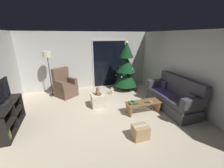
% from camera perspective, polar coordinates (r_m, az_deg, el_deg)
% --- Properties ---
extents(ground_plane, '(7.00, 7.00, 0.00)m').
position_cam_1_polar(ground_plane, '(4.31, -2.37, -14.24)').
color(ground_plane, beige).
extents(wall_back, '(5.72, 0.12, 2.50)m').
position_cam_1_polar(wall_back, '(6.70, -9.45, 9.16)').
color(wall_back, beige).
rests_on(wall_back, ground).
extents(wall_right, '(0.12, 6.00, 2.50)m').
position_cam_1_polar(wall_right, '(5.26, 29.20, 4.37)').
color(wall_right, beige).
rests_on(wall_right, ground).
extents(patio_door_frame, '(1.60, 0.02, 2.20)m').
position_cam_1_polar(patio_door_frame, '(6.87, -1.02, 8.37)').
color(patio_door_frame, silver).
rests_on(patio_door_frame, ground).
extents(patio_door_glass, '(1.50, 0.02, 2.10)m').
position_cam_1_polar(patio_door_glass, '(6.86, -0.97, 7.93)').
color(patio_door_glass, black).
rests_on(patio_door_glass, ground).
extents(couch, '(0.81, 1.95, 1.08)m').
position_cam_1_polar(couch, '(5.17, 23.12, -4.89)').
color(couch, '#3D3D42').
rests_on(couch, ground).
extents(coffee_table, '(1.10, 0.40, 0.36)m').
position_cam_1_polar(coffee_table, '(4.70, 12.26, -8.26)').
color(coffee_table, olive).
rests_on(coffee_table, ground).
extents(remote_silver, '(0.05, 0.16, 0.02)m').
position_cam_1_polar(remote_silver, '(4.68, 15.10, -6.81)').
color(remote_silver, '#ADADB2').
rests_on(remote_silver, coffee_table).
extents(remote_graphite, '(0.16, 0.11, 0.02)m').
position_cam_1_polar(remote_graphite, '(4.62, 13.71, -7.07)').
color(remote_graphite, '#333338').
rests_on(remote_graphite, coffee_table).
extents(book_stack, '(0.26, 0.21, 0.06)m').
position_cam_1_polar(book_stack, '(4.46, 8.40, -7.35)').
color(book_stack, '#B79333').
rests_on(book_stack, coffee_table).
extents(cell_phone, '(0.11, 0.16, 0.01)m').
position_cam_1_polar(cell_phone, '(4.45, 8.14, -6.89)').
color(cell_phone, black).
rests_on(cell_phone, book_stack).
extents(christmas_tree, '(1.04, 1.04, 2.18)m').
position_cam_1_polar(christmas_tree, '(6.32, 5.58, 6.05)').
color(christmas_tree, '#4C1E19').
rests_on(christmas_tree, ground).
extents(armchair, '(0.96, 0.96, 1.13)m').
position_cam_1_polar(armchair, '(6.05, -18.15, -0.91)').
color(armchair, brown).
rests_on(armchair, ground).
extents(floor_lamp, '(0.32, 0.32, 1.78)m').
position_cam_1_polar(floor_lamp, '(6.03, -24.19, 9.18)').
color(floor_lamp, '#2D2D30').
rests_on(floor_lamp, ground).
extents(media_shelf, '(0.40, 1.40, 0.73)m').
position_cam_1_polar(media_shelf, '(4.58, -36.54, -11.13)').
color(media_shelf, black).
rests_on(media_shelf, ground).
extents(television, '(0.22, 0.84, 0.61)m').
position_cam_1_polar(television, '(4.36, -37.66, -2.72)').
color(television, black).
rests_on(television, media_shelf).
extents(ottoman, '(0.44, 0.44, 0.42)m').
position_cam_1_polar(ottoman, '(5.00, -5.60, -6.52)').
color(ottoman, beige).
rests_on(ottoman, ground).
extents(teddy_bear_chestnut, '(0.22, 0.21, 0.29)m').
position_cam_1_polar(teddy_bear_chestnut, '(4.87, -5.61, -2.99)').
color(teddy_bear_chestnut, brown).
rests_on(teddy_bear_chestnut, ottoman).
extents(teddy_bear_cream_by_tree, '(0.22, 0.21, 0.29)m').
position_cam_1_polar(teddy_bear_cream_by_tree, '(6.00, 0.01, -2.95)').
color(teddy_bear_cream_by_tree, beige).
rests_on(teddy_bear_cream_by_tree, ground).
extents(cardboard_box_taped_mid_floor, '(0.37, 0.31, 0.34)m').
position_cam_1_polar(cardboard_box_taped_mid_floor, '(3.66, 11.15, -18.13)').
color(cardboard_box_taped_mid_floor, tan).
rests_on(cardboard_box_taped_mid_floor, ground).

